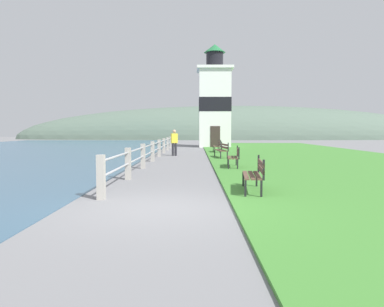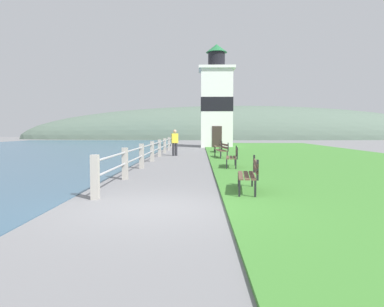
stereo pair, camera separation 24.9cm
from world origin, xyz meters
name	(u,v)px [view 1 (the left image)]	position (x,y,z in m)	size (l,w,h in m)	color
ground_plane	(159,209)	(0.00, 0.00, 0.00)	(160.00, 160.00, 0.00)	slate
grass_verge	(306,156)	(7.54, 15.18, 0.03)	(12.00, 45.53, 0.06)	#428433
seawall_railing	(156,148)	(-1.44, 13.40, 0.60)	(0.18, 24.98, 1.05)	#A8A399
park_bench_near	(255,173)	(2.30, 1.89, 0.54)	(0.63, 1.74, 0.94)	brown
park_bench_midway	(235,156)	(2.44, 8.18, 0.54)	(0.59, 1.68, 0.94)	brown
park_bench_far	(222,149)	(2.32, 13.75, 0.54)	(0.70, 2.01, 0.94)	brown
park_bench_by_lighthouse	(218,145)	(2.38, 19.09, 0.54)	(0.49, 1.64, 0.94)	brown
lighthouse	(215,103)	(2.63, 28.46, 4.26)	(3.40, 3.40, 9.78)	white
person_strolling	(174,142)	(-0.55, 15.97, 0.90)	(0.45, 0.33, 1.66)	#28282D
distant_hillside	(235,139)	(8.00, 60.35, 0.00)	(80.00, 16.00, 12.00)	#566B5B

